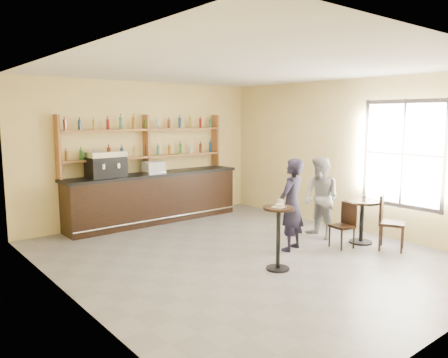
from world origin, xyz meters
TOP-DOWN VIEW (x-y plane):
  - floor at (0.00, 0.00)m, footprint 7.00×7.00m
  - ceiling at (0.00, 0.00)m, footprint 7.00×7.00m
  - wall_back at (0.00, 3.50)m, footprint 7.00×0.00m
  - wall_left at (-3.00, 0.00)m, footprint 0.00×7.00m
  - wall_right at (3.00, 0.00)m, footprint 0.00×7.00m
  - window_pane at (2.99, -1.20)m, footprint 0.00×2.00m
  - window_frame at (2.99, -1.20)m, footprint 0.04×1.70m
  - shelf_unit at (0.00, 3.37)m, footprint 4.00×0.26m
  - liquor_bottles at (0.00, 3.37)m, footprint 3.68×0.10m
  - bar_counter at (0.06, 3.15)m, footprint 4.22×0.82m
  - espresso_machine at (-1.10, 3.15)m, footprint 0.77×0.50m
  - pastry_case at (0.04, 3.15)m, footprint 0.49×0.42m
  - pedestal_table at (-0.05, -0.86)m, footprint 0.65×0.65m
  - napkin at (-0.05, -0.86)m, footprint 0.21×0.21m
  - donut at (-0.04, -0.87)m, footprint 0.16×0.16m
  - cup_pedestal at (0.09, -0.76)m, footprint 0.14×0.14m
  - man_main at (0.89, -0.29)m, footprint 0.70×0.55m
  - cafe_table at (2.27, -0.84)m, footprint 0.69×0.69m
  - cup_cafe at (2.32, -0.84)m, footprint 0.13×0.13m
  - chair_west at (1.72, -0.79)m, footprint 0.41×0.41m
  - chair_south at (2.32, -1.44)m, footprint 0.59×0.59m
  - patron_second at (1.93, -0.12)m, footprint 0.73×0.88m

SIDE VIEW (x-z plane):
  - floor at x=0.00m, z-range 0.00..0.00m
  - cafe_table at x=2.27m, z-range 0.00..0.83m
  - chair_west at x=1.72m, z-range 0.00..0.84m
  - chair_south at x=2.32m, z-range 0.00..1.01m
  - pedestal_table at x=-0.05m, z-range 0.00..1.01m
  - bar_counter at x=0.06m, z-range 0.00..1.14m
  - patron_second at x=1.93m, z-range 0.00..1.63m
  - man_main at x=0.89m, z-range 0.00..1.68m
  - cup_cafe at x=2.32m, z-range 0.83..0.92m
  - napkin at x=-0.05m, z-range 1.01..1.02m
  - donut at x=-0.04m, z-range 1.02..1.07m
  - cup_pedestal at x=0.09m, z-range 1.01..1.10m
  - pastry_case at x=0.04m, z-range 1.14..1.41m
  - espresso_machine at x=-1.10m, z-range 1.14..1.69m
  - wall_back at x=0.00m, z-range -1.90..5.10m
  - wall_left at x=-3.00m, z-range -1.90..5.10m
  - wall_right at x=3.00m, z-range -1.90..5.10m
  - window_frame at x=2.99m, z-range 0.65..2.75m
  - window_pane at x=2.99m, z-range 0.70..2.70m
  - shelf_unit at x=0.00m, z-range 1.11..2.51m
  - liquor_bottles at x=0.00m, z-range 1.48..2.48m
  - ceiling at x=0.00m, z-range 3.20..3.20m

